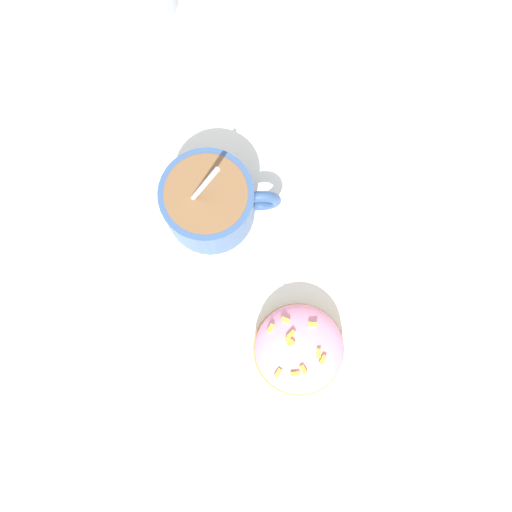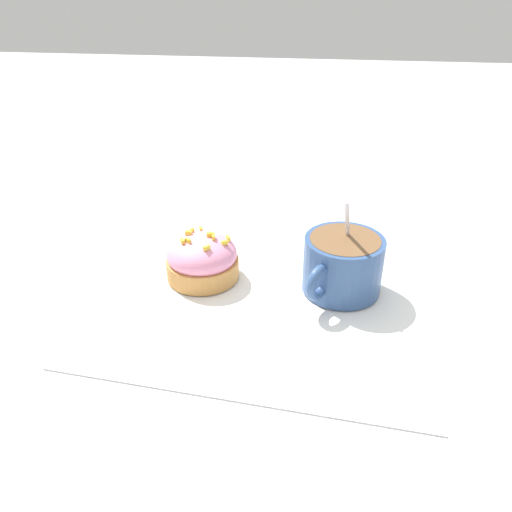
% 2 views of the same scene
% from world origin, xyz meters
% --- Properties ---
extents(ground_plane, '(3.00, 3.00, 0.00)m').
position_xyz_m(ground_plane, '(0.00, 0.00, 0.00)').
color(ground_plane, '#B2B2B7').
extents(paper_napkin, '(0.34, 0.34, 0.00)m').
position_xyz_m(paper_napkin, '(0.00, 0.00, 0.00)').
color(paper_napkin, white).
rests_on(paper_napkin, ground_plane).
extents(coffee_cup, '(0.08, 0.10, 0.10)m').
position_xyz_m(coffee_cup, '(-0.07, -0.00, 0.03)').
color(coffee_cup, '#335184').
rests_on(coffee_cup, paper_napkin).
extents(frosted_pastry, '(0.08, 0.08, 0.05)m').
position_xyz_m(frosted_pastry, '(0.07, -0.01, 0.02)').
color(frosted_pastry, '#C18442').
rests_on(frosted_pastry, paper_napkin).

